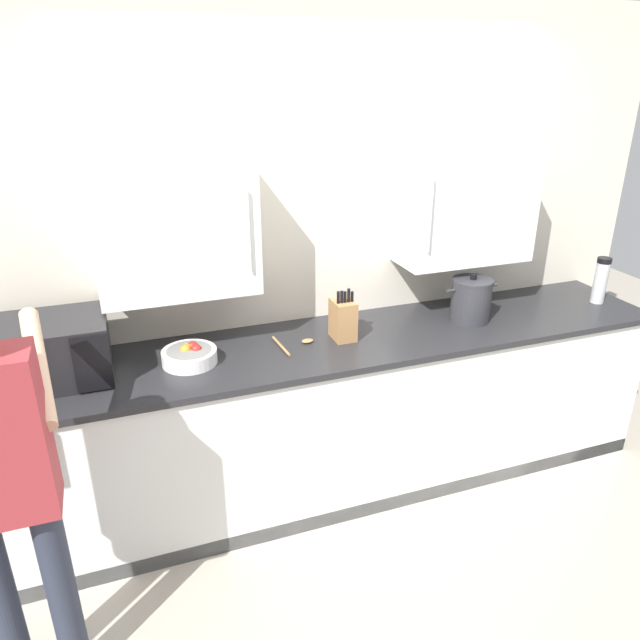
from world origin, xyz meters
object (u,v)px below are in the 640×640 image
microwave_oven (38,353)px  stock_pot (471,300)px  fruit_bowl (190,355)px  wooden_spoon (294,343)px  thermos_flask (601,280)px  knife_block (343,319)px  person_figure (1,475)px

microwave_oven → stock_pot: microwave_oven is taller
microwave_oven → stock_pot: (2.25, -0.04, -0.02)m
fruit_bowl → wooden_spoon: bearing=2.1°
thermos_flask → knife_block: size_ratio=0.99×
stock_pot → fruit_bowl: stock_pot is taller
wooden_spoon → stock_pot: bearing=-1.2°
microwave_oven → fruit_bowl: microwave_oven is taller
fruit_bowl → person_figure: size_ratio=0.16×
stock_pot → fruit_bowl: bearing=179.9°
thermos_flask → knife_block: 1.67m
microwave_oven → stock_pot: 2.25m
stock_pot → wooden_spoon: stock_pot is taller
microwave_oven → knife_block: bearing=-1.1°
knife_block → wooden_spoon: 0.29m
thermos_flask → fruit_bowl: thermos_flask is taller
knife_block → person_figure: person_figure is taller
knife_block → fruit_bowl: size_ratio=1.07×
stock_pot → thermos_flask: bearing=-1.6°
fruit_bowl → microwave_oven: bearing=176.3°
thermos_flask → person_figure: (-3.23, -0.72, -0.08)m
microwave_oven → fruit_bowl: 0.67m
microwave_oven → thermos_flask: 3.15m
microwave_oven → knife_block: size_ratio=2.78×
thermos_flask → fruit_bowl: size_ratio=1.07×
knife_block → fruit_bowl: bearing=-179.0°
microwave_oven → knife_block: 1.48m
fruit_bowl → person_figure: (-0.74, -0.74, 0.02)m
microwave_oven → knife_block: same height
stock_pot → wooden_spoon: bearing=178.8°
knife_block → person_figure: bearing=-154.0°
stock_pot → person_figure: bearing=-162.3°
fruit_bowl → person_figure: 1.05m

